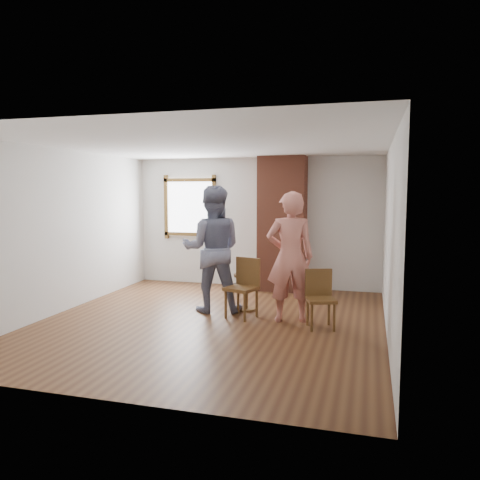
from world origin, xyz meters
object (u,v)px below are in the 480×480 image
object	(u,v)px
stoneware_crock	(253,279)
dining_chair_right	(320,295)
side_table	(246,286)
person_pink	(290,257)
man	(212,249)
dining_chair_left	(244,284)

from	to	relation	value
stoneware_crock	dining_chair_right	size ratio (longest dim) A/B	0.50
side_table	person_pink	xyz separation A→B (m)	(0.79, -0.43, 0.56)
dining_chair_right	person_pink	bearing A→B (deg)	138.97
stoneware_crock	man	distance (m)	1.97
man	person_pink	world-z (taller)	man
dining_chair_left	person_pink	size ratio (longest dim) A/B	0.47
dining_chair_right	man	bearing A→B (deg)	147.42
stoneware_crock	dining_chair_left	size ratio (longest dim) A/B	0.45
person_pink	man	bearing A→B (deg)	-26.70
dining_chair_right	man	distance (m)	1.91
stoneware_crock	side_table	size ratio (longest dim) A/B	0.69
stoneware_crock	man	world-z (taller)	man
dining_chair_left	dining_chair_right	size ratio (longest dim) A/B	1.10
dining_chair_right	person_pink	distance (m)	0.71
dining_chair_left	person_pink	distance (m)	0.86
side_table	person_pink	world-z (taller)	person_pink
man	dining_chair_left	bearing A→B (deg)	145.30
dining_chair_left	man	distance (m)	0.79
person_pink	side_table	bearing A→B (deg)	-44.04
stoneware_crock	person_pink	distance (m)	2.43
dining_chair_right	man	world-z (taller)	man
dining_chair_left	person_pink	bearing A→B (deg)	13.21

